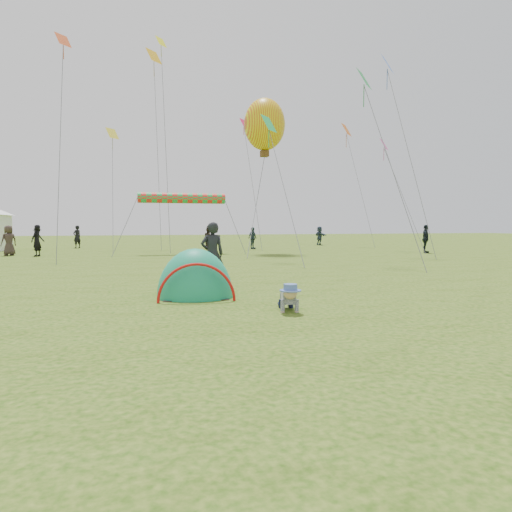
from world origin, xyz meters
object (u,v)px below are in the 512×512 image
object	(u,v)px
balloon_kite	(265,128)
standing_adult	(212,254)
crawling_toddler	(289,297)
popup_tent	(195,297)

from	to	relation	value
balloon_kite	standing_adult	bearing A→B (deg)	-112.57
standing_adult	balloon_kite	bearing A→B (deg)	-113.72
crawling_toddler	balloon_kite	world-z (taller)	balloon_kite
crawling_toddler	popup_tent	xyz separation A→B (m)	(-1.62, 2.37, -0.31)
standing_adult	balloon_kite	size ratio (longest dim) A/B	0.51
popup_tent	standing_adult	distance (m)	2.48
crawling_toddler	balloon_kite	distance (m)	21.69
crawling_toddler	balloon_kite	size ratio (longest dim) A/B	0.22
standing_adult	balloon_kite	world-z (taller)	balloon_kite
crawling_toddler	popup_tent	distance (m)	2.89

